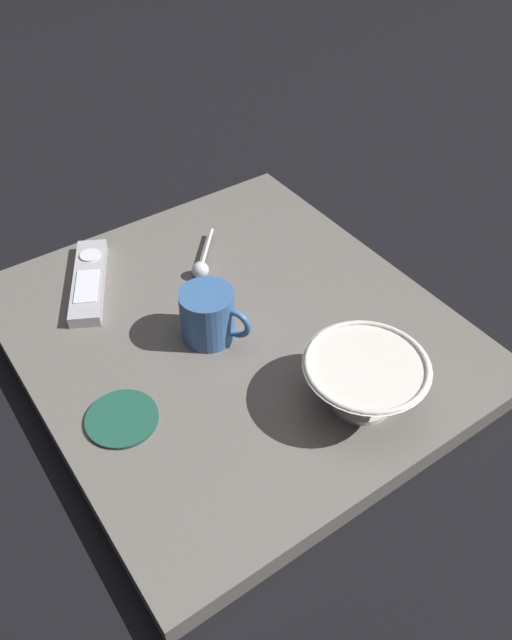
{
  "coord_description": "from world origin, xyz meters",
  "views": [
    {
      "loc": [
        -0.37,
        -0.59,
        0.7
      ],
      "look_at": [
        0.02,
        -0.03,
        0.05
      ],
      "focal_mm": 35.62,
      "sensor_mm": 36.0,
      "label": 1
    }
  ],
  "objects_px": {
    "teaspoon": "(201,266)",
    "drink_coaster": "(122,419)",
    "cereal_bowl": "(364,380)",
    "coffee_mug": "(209,315)",
    "tv_remote_near": "(89,281)"
  },
  "relations": [
    {
      "from": "teaspoon",
      "to": "drink_coaster",
      "type": "height_order",
      "value": "teaspoon"
    },
    {
      "from": "coffee_mug",
      "to": "tv_remote_near",
      "type": "bearing_deg",
      "value": 115.67
    },
    {
      "from": "teaspoon",
      "to": "tv_remote_near",
      "type": "height_order",
      "value": "teaspoon"
    },
    {
      "from": "teaspoon",
      "to": "tv_remote_near",
      "type": "distance_m",
      "value": 0.18
    },
    {
      "from": "tv_remote_near",
      "to": "coffee_mug",
      "type": "bearing_deg",
      "value": -64.33
    },
    {
      "from": "coffee_mug",
      "to": "teaspoon",
      "type": "distance_m",
      "value": 0.15
    },
    {
      "from": "teaspoon",
      "to": "drink_coaster",
      "type": "bearing_deg",
      "value": -140.63
    },
    {
      "from": "coffee_mug",
      "to": "tv_remote_near",
      "type": "distance_m",
      "value": 0.23
    },
    {
      "from": "tv_remote_near",
      "to": "drink_coaster",
      "type": "distance_m",
      "value": 0.29
    },
    {
      "from": "cereal_bowl",
      "to": "drink_coaster",
      "type": "height_order",
      "value": "cereal_bowl"
    },
    {
      "from": "cereal_bowl",
      "to": "teaspoon",
      "type": "relative_size",
      "value": 1.64
    },
    {
      "from": "coffee_mug",
      "to": "teaspoon",
      "type": "xyz_separation_m",
      "value": [
        0.07,
        0.13,
        -0.03
      ]
    },
    {
      "from": "cereal_bowl",
      "to": "teaspoon",
      "type": "bearing_deg",
      "value": 95.52
    },
    {
      "from": "cereal_bowl",
      "to": "coffee_mug",
      "type": "height_order",
      "value": "coffee_mug"
    },
    {
      "from": "tv_remote_near",
      "to": "cereal_bowl",
      "type": "bearing_deg",
      "value": -65.15
    }
  ]
}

